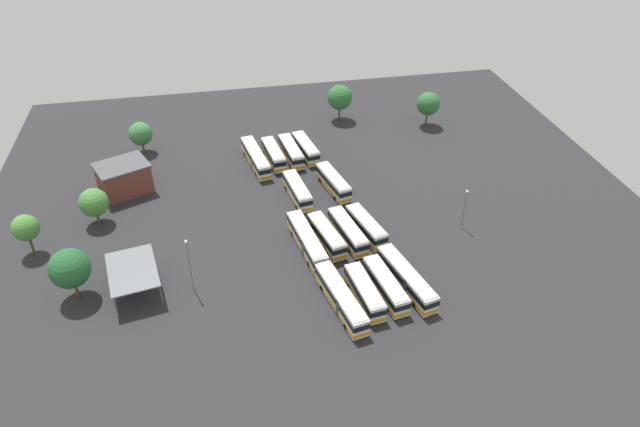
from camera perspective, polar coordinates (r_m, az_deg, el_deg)
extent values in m
plane|color=#28282B|center=(104.56, 0.08, -0.43)|extent=(122.33, 122.33, 0.00)
cube|color=silver|center=(90.06, 8.55, -6.38)|extent=(14.25, 5.71, 3.01)
cube|color=beige|center=(89.03, 8.63, -5.62)|extent=(13.66, 5.38, 0.14)
cube|color=black|center=(89.75, 8.57, -6.15)|extent=(14.33, 5.77, 0.96)
cube|color=orange|center=(90.62, 8.50, -6.78)|extent=(14.33, 5.77, 0.60)
cube|color=black|center=(94.14, 6.34, -3.54)|extent=(0.54, 2.05, 1.11)
cube|color=#47474C|center=(89.13, 9.07, -6.97)|extent=(1.47, 2.74, 2.88)
cylinder|color=black|center=(93.13, 6.46, -5.58)|extent=(1.04, 0.52, 1.00)
cylinder|color=black|center=(94.12, 7.70, -5.17)|extent=(1.04, 0.52, 1.00)
cylinder|color=black|center=(87.86, 9.31, -8.94)|extent=(1.04, 0.52, 1.00)
cylinder|color=black|center=(88.91, 10.60, -8.46)|extent=(1.04, 0.52, 1.00)
cube|color=silver|center=(88.47, 6.50, -7.09)|extent=(11.58, 4.37, 3.01)
cube|color=beige|center=(87.42, 6.57, -6.33)|extent=(11.10, 4.10, 0.14)
cube|color=black|center=(88.14, 6.52, -6.86)|extent=(11.64, 4.42, 0.96)
cube|color=orange|center=(89.04, 6.46, -7.49)|extent=(11.64, 4.42, 0.60)
cube|color=black|center=(91.85, 4.97, -4.60)|extent=(0.40, 2.07, 1.11)
cylinder|color=black|center=(91.22, 4.81, -6.50)|extent=(1.04, 0.46, 1.00)
cylinder|color=black|center=(92.04, 6.14, -6.14)|extent=(1.04, 0.46, 1.00)
cylinder|color=black|center=(86.73, 6.76, -9.38)|extent=(1.04, 0.46, 1.00)
cylinder|color=black|center=(87.59, 8.15, -8.96)|extent=(1.04, 0.46, 1.00)
cube|color=silver|center=(87.06, 4.43, -7.79)|extent=(10.77, 3.91, 3.01)
cube|color=beige|center=(85.99, 4.48, -7.02)|extent=(10.33, 3.65, 0.14)
cube|color=black|center=(86.73, 4.45, -7.56)|extent=(10.83, 3.96, 0.96)
cube|color=orange|center=(87.64, 4.41, -8.19)|extent=(10.83, 3.96, 0.60)
cube|color=black|center=(90.26, 3.17, -5.36)|extent=(0.33, 2.08, 1.11)
cylinder|color=black|center=(89.79, 2.90, -7.22)|extent=(1.03, 0.43, 1.00)
cylinder|color=black|center=(90.49, 4.29, -6.88)|extent=(1.03, 0.43, 1.00)
cylinder|color=black|center=(85.50, 4.50, -10.02)|extent=(1.03, 0.43, 1.00)
cylinder|color=black|center=(86.23, 5.96, -9.63)|extent=(1.03, 0.43, 1.00)
cube|color=silver|center=(85.93, 2.07, -8.39)|extent=(14.27, 5.30, 3.01)
cube|color=beige|center=(84.85, 2.10, -7.62)|extent=(13.68, 4.99, 0.14)
cube|color=black|center=(85.60, 2.08, -8.16)|extent=(14.35, 5.35, 0.96)
cube|color=orange|center=(86.52, 2.06, -8.79)|extent=(14.35, 5.35, 0.60)
cube|color=black|center=(90.29, 0.23, -5.27)|extent=(0.48, 2.06, 1.11)
cube|color=#47474C|center=(84.94, 2.51, -9.05)|extent=(1.40, 2.73, 2.88)
cylinder|color=black|center=(89.36, 0.20, -7.41)|extent=(1.04, 0.49, 1.00)
cylinder|color=black|center=(90.06, 1.59, -7.02)|extent=(1.04, 0.49, 1.00)
cylinder|color=black|center=(83.74, 2.56, -11.15)|extent=(1.04, 0.49, 1.00)
cylinder|color=black|center=(84.49, 4.03, -10.69)|extent=(1.04, 0.49, 1.00)
cube|color=silver|center=(99.70, 4.57, -1.31)|extent=(10.88, 5.07, 3.01)
cube|color=beige|center=(98.77, 4.62, -0.58)|extent=(10.42, 4.77, 0.14)
cube|color=black|center=(99.41, 4.59, -1.09)|extent=(10.94, 5.12, 0.96)
cube|color=orange|center=(100.20, 4.55, -1.70)|extent=(10.94, 5.12, 0.60)
cube|color=black|center=(103.07, 3.15, 0.54)|extent=(0.57, 2.04, 1.11)
cylinder|color=black|center=(102.27, 3.07, -1.07)|extent=(1.04, 0.54, 1.00)
cylinder|color=black|center=(103.22, 4.22, -0.74)|extent=(1.04, 0.54, 1.00)
cylinder|color=black|center=(97.79, 4.87, -3.14)|extent=(1.04, 0.54, 1.00)
cylinder|color=black|center=(98.78, 6.06, -2.76)|extent=(1.04, 0.54, 1.00)
cube|color=silver|center=(98.39, 2.76, -1.79)|extent=(11.64, 4.72, 3.01)
cube|color=beige|center=(97.45, 2.78, -1.06)|extent=(11.16, 4.43, 0.14)
cube|color=black|center=(98.10, 2.76, -1.57)|extent=(11.71, 4.77, 0.96)
cube|color=orange|center=(98.90, 2.74, -2.18)|extent=(11.71, 4.77, 0.60)
cube|color=black|center=(102.21, 1.43, 0.25)|extent=(0.47, 2.06, 1.11)
cylinder|color=black|center=(101.33, 1.30, -1.42)|extent=(1.04, 0.49, 1.00)
cylinder|color=black|center=(102.12, 2.51, -1.12)|extent=(1.04, 0.49, 1.00)
cylinder|color=black|center=(96.30, 2.98, -3.75)|extent=(1.04, 0.49, 1.00)
cylinder|color=black|center=(97.14, 4.24, -3.40)|extent=(1.04, 0.49, 1.00)
cube|color=silver|center=(97.34, 0.65, -2.22)|extent=(10.91, 4.88, 3.01)
cube|color=beige|center=(96.39, 0.65, -1.48)|extent=(10.45, 4.58, 0.14)
cube|color=black|center=(97.05, 0.65, -2.00)|extent=(10.97, 4.93, 0.96)
cube|color=orange|center=(97.86, 0.64, -2.61)|extent=(10.97, 4.93, 0.60)
cube|color=black|center=(100.88, -0.62, -0.28)|extent=(0.53, 2.05, 1.11)
cylinder|color=black|center=(100.13, -0.76, -1.93)|extent=(1.04, 0.52, 1.00)
cylinder|color=black|center=(100.89, 0.46, -1.60)|extent=(1.04, 0.52, 1.00)
cylinder|color=black|center=(95.44, 0.83, -4.12)|extent=(1.04, 0.52, 1.00)
cylinder|color=black|center=(96.24, 2.10, -3.75)|extent=(1.04, 0.52, 1.00)
cube|color=silver|center=(96.26, -1.31, -2.73)|extent=(14.27, 4.71, 3.01)
cube|color=beige|center=(95.29, -1.32, -1.99)|extent=(13.68, 4.42, 0.14)
cube|color=black|center=(95.96, -1.31, -2.50)|extent=(14.34, 4.76, 0.96)
cube|color=orange|center=(96.78, -1.30, -3.12)|extent=(14.34, 4.76, 0.60)
cube|color=black|center=(101.27, -2.62, -0.16)|extent=(0.39, 2.08, 1.11)
cube|color=#47474C|center=(95.11, -1.00, -3.27)|extent=(1.30, 2.71, 2.88)
cylinder|color=black|center=(100.05, -2.75, -2.01)|extent=(1.03, 0.45, 1.00)
cylinder|color=black|center=(100.62, -1.48, -1.73)|extent=(1.03, 0.45, 1.00)
cylinder|color=black|center=(93.60, -1.10, -5.06)|extent=(1.03, 0.45, 1.00)
cylinder|color=black|center=(94.21, 0.25, -4.74)|extent=(1.03, 0.45, 1.00)
cube|color=silver|center=(111.21, 1.32, 3.11)|extent=(11.47, 4.92, 3.01)
cube|color=beige|center=(110.38, 1.33, 3.80)|extent=(10.99, 4.63, 0.14)
cube|color=black|center=(110.96, 1.33, 3.32)|extent=(11.53, 4.97, 0.96)
cube|color=orange|center=(111.67, 1.32, 2.75)|extent=(11.53, 4.97, 0.60)
cube|color=black|center=(115.25, 0.15, 4.72)|extent=(0.51, 2.05, 1.11)
cylinder|color=black|center=(114.16, 0.04, 3.28)|extent=(1.04, 0.51, 1.00)
cylinder|color=black|center=(114.99, 1.12, 3.54)|extent=(1.04, 0.51, 1.00)
cylinder|color=black|center=(108.88, 1.52, 1.51)|extent=(1.04, 0.51, 1.00)
cylinder|color=black|center=(109.75, 2.63, 1.78)|extent=(1.04, 0.51, 1.00)
cube|color=silver|center=(108.74, -2.26, 2.26)|extent=(11.04, 4.07, 3.01)
cube|color=beige|center=(107.89, -2.28, 2.96)|extent=(10.58, 3.81, 0.14)
cube|color=black|center=(108.48, -2.26, 2.47)|extent=(11.09, 4.12, 0.96)
cube|color=orange|center=(109.20, -2.25, 1.89)|extent=(11.09, 4.12, 0.60)
cube|color=black|center=(112.81, -3.10, 3.92)|extent=(0.36, 2.08, 1.11)
cylinder|color=black|center=(111.87, -3.33, 2.48)|extent=(1.03, 0.44, 1.00)
cylinder|color=black|center=(112.42, -2.19, 2.70)|extent=(1.03, 0.44, 1.00)
cylinder|color=black|center=(106.54, -2.30, 0.63)|extent=(1.03, 0.44, 1.00)
cylinder|color=black|center=(107.11, -1.10, 0.87)|extent=(1.03, 0.44, 1.00)
cube|color=silver|center=(122.73, -1.43, 6.46)|extent=(10.93, 4.35, 3.01)
cube|color=beige|center=(121.98, -1.45, 7.10)|extent=(10.47, 4.07, 0.14)
cube|color=black|center=(122.50, -1.44, 6.65)|extent=(10.98, 4.39, 0.96)
cube|color=orange|center=(123.14, -1.43, 6.11)|extent=(10.98, 4.39, 0.60)
cube|color=black|center=(126.89, -2.27, 7.77)|extent=(0.42, 2.07, 1.11)
cylinder|color=black|center=(125.76, -2.45, 6.52)|extent=(1.04, 0.47, 1.00)
cylinder|color=black|center=(126.43, -1.44, 6.71)|extent=(1.04, 0.47, 1.00)
cylinder|color=black|center=(120.33, -1.41, 5.11)|extent=(1.04, 0.47, 1.00)
cylinder|color=black|center=(121.03, -0.36, 5.31)|extent=(1.04, 0.47, 1.00)
cube|color=silver|center=(121.64, -2.88, 6.14)|extent=(11.22, 3.95, 3.01)
cube|color=beige|center=(120.88, -2.91, 6.79)|extent=(10.76, 3.69, 0.14)
cube|color=black|center=(121.41, -2.89, 6.33)|extent=(11.28, 4.00, 0.96)
cube|color=orange|center=(122.06, -2.87, 5.79)|extent=(11.28, 4.00, 0.60)
cube|color=black|center=(126.03, -3.60, 7.52)|extent=(0.33, 2.08, 1.11)
cylinder|color=black|center=(124.89, -3.83, 6.25)|extent=(1.03, 0.43, 1.00)
cylinder|color=black|center=(125.42, -2.79, 6.42)|extent=(1.03, 0.43, 1.00)
cylinder|color=black|center=(119.18, -2.95, 4.74)|extent=(1.03, 0.43, 1.00)
cylinder|color=black|center=(119.74, -1.86, 4.93)|extent=(1.03, 0.43, 1.00)
cube|color=silver|center=(120.87, -4.63, 5.85)|extent=(10.84, 3.95, 3.01)
cube|color=beige|center=(120.10, -4.66, 6.51)|extent=(10.40, 3.70, 0.14)
cube|color=black|center=(120.63, -4.64, 6.05)|extent=(10.90, 4.00, 0.96)
cube|color=orange|center=(121.29, -4.61, 5.51)|extent=(10.90, 4.00, 0.60)
cube|color=black|center=(125.12, -5.28, 7.21)|extent=(0.34, 2.08, 1.11)
cylinder|color=black|center=(124.06, -5.52, 5.94)|extent=(1.03, 0.43, 1.00)
cylinder|color=black|center=(124.53, -4.47, 6.13)|extent=(1.03, 0.43, 1.00)
cylinder|color=black|center=(118.53, -4.73, 4.47)|extent=(1.03, 0.43, 1.00)
cylinder|color=black|center=(119.02, -3.63, 4.67)|extent=(1.03, 0.43, 1.00)
cube|color=silver|center=(120.03, -6.39, 5.51)|extent=(14.27, 4.88, 3.01)
cube|color=beige|center=(119.26, -6.44, 6.17)|extent=(13.68, 4.59, 0.14)
cube|color=black|center=(119.79, -6.40, 5.71)|extent=(14.35, 4.93, 0.96)
cube|color=orange|center=(120.45, -6.36, 5.17)|extent=(14.35, 4.93, 0.60)
cube|color=black|center=(125.75, -7.28, 7.23)|extent=(0.41, 2.07, 1.11)
cube|color=#47474C|center=(118.73, -6.18, 5.17)|extent=(1.33, 2.72, 2.88)
cylinder|color=black|center=(124.13, -7.42, 5.82)|extent=(1.04, 0.46, 1.00)
cylinder|color=black|center=(124.60, -6.37, 6.02)|extent=(1.04, 0.46, 1.00)
cylinder|color=black|center=(116.81, -6.32, 3.86)|extent=(1.04, 0.46, 1.00)
cylinder|color=black|center=(117.30, -5.22, 4.09)|extent=(1.04, 0.46, 1.00)
cube|color=brown|center=(116.60, -18.82, 3.28)|extent=(9.89, 10.92, 5.60)
cube|color=#4C4C51|center=(115.14, -19.09, 4.53)|extent=(10.48, 11.58, 0.36)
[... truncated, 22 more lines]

